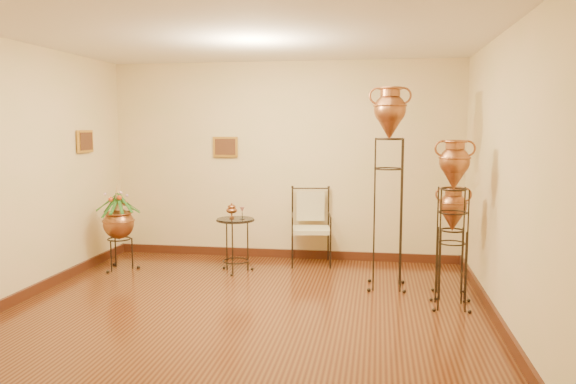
# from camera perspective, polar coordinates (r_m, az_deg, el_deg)

# --- Properties ---
(ground) EXTENTS (5.00, 5.00, 0.00)m
(ground) POSITION_cam_1_polar(r_m,az_deg,el_deg) (5.86, -4.54, -12.19)
(ground) COLOR brown
(ground) RESTS_ON ground
(room_shell) EXTENTS (5.02, 5.02, 2.81)m
(room_shell) POSITION_cam_1_polar(r_m,az_deg,el_deg) (5.56, -4.75, 5.00)
(room_shell) COLOR beige
(room_shell) RESTS_ON ground
(amphora_tall) EXTENTS (0.52, 0.52, 2.37)m
(amphora_tall) POSITION_cam_1_polar(r_m,az_deg,el_deg) (6.59, 10.15, 0.62)
(amphora_tall) COLOR black
(amphora_tall) RESTS_ON ground
(amphora_mid) EXTENTS (0.43, 0.43, 1.78)m
(amphora_mid) POSITION_cam_1_polar(r_m,az_deg,el_deg) (6.06, 16.37, -3.03)
(amphora_mid) COLOR black
(amphora_mid) RESTS_ON ground
(amphora_short) EXTENTS (0.45, 0.45, 1.26)m
(amphora_short) POSITION_cam_1_polar(r_m,az_deg,el_deg) (6.49, 16.31, -4.85)
(amphora_short) COLOR black
(amphora_short) RESTS_ON ground
(planter_urn) EXTENTS (0.80, 0.80, 1.19)m
(planter_urn) POSITION_cam_1_polar(r_m,az_deg,el_deg) (7.75, -16.84, -2.73)
(planter_urn) COLOR black
(planter_urn) RESTS_ON ground
(armchair) EXTENTS (0.66, 0.63, 1.05)m
(armchair) POSITION_cam_1_polar(r_m,az_deg,el_deg) (7.71, 2.34, -3.54)
(armchair) COLOR black
(armchair) RESTS_ON ground
(side_table) EXTENTS (0.64, 0.64, 0.89)m
(side_table) POSITION_cam_1_polar(r_m,az_deg,el_deg) (7.37, -5.35, -5.29)
(side_table) COLOR black
(side_table) RESTS_ON ground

